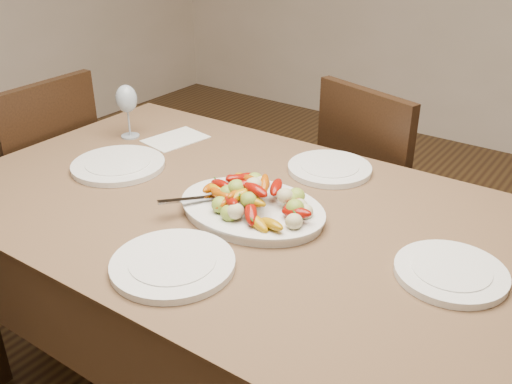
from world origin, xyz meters
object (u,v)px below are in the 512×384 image
at_px(plate_left, 118,165).
at_px(wine_glass, 128,110).
at_px(chair_left, 31,189).
at_px(dining_table, 256,320).
at_px(plate_right, 451,273).
at_px(serving_platter, 252,211).
at_px(plate_near, 173,264).
at_px(plate_far, 330,169).
at_px(chair_far, 390,197).

bearing_deg(plate_left, wine_glass, 129.05).
relative_size(chair_left, plate_left, 3.20).
xyz_separation_m(dining_table, wine_glass, (-0.70, 0.19, 0.48)).
height_order(chair_left, plate_right, chair_left).
bearing_deg(dining_table, serving_platter, -93.25).
bearing_deg(plate_left, plate_near, -30.18).
distance_m(plate_near, wine_glass, 0.88).
bearing_deg(dining_table, plate_far, 84.53).
relative_size(serving_platter, plate_far, 1.55).
distance_m(chair_far, plate_near, 1.19).
distance_m(chair_left, plate_near, 1.24).
xyz_separation_m(chair_left, plate_right, (1.69, -0.01, 0.29)).
xyz_separation_m(chair_far, wine_glass, (-0.76, -0.63, 0.39)).
height_order(chair_far, plate_left, chair_far).
bearing_deg(dining_table, plate_right, 1.78).
relative_size(serving_platter, plate_near, 1.40).
relative_size(dining_table, serving_platter, 4.47).
bearing_deg(plate_right, plate_far, 146.37).
height_order(serving_platter, plate_right, serving_platter).
bearing_deg(chair_left, plate_right, 87.52).
distance_m(serving_platter, plate_left, 0.53).
bearing_deg(plate_left, dining_table, 2.56).
distance_m(chair_far, plate_right, 0.98).
bearing_deg(wine_glass, chair_left, -160.91).
xyz_separation_m(serving_platter, plate_right, (0.54, 0.03, -0.00)).
height_order(chair_left, plate_left, chair_left).
height_order(plate_left, plate_far, same).
relative_size(plate_left, plate_near, 1.01).
xyz_separation_m(plate_left, plate_near, (0.53, -0.31, 0.00)).
xyz_separation_m(dining_table, chair_far, (0.06, 0.82, 0.10)).
distance_m(plate_left, plate_far, 0.68).
bearing_deg(serving_platter, plate_far, 84.64).
relative_size(chair_left, serving_platter, 2.31).
height_order(plate_near, wine_glass, wine_glass).
distance_m(chair_far, plate_left, 1.07).
bearing_deg(wine_glass, plate_right, -7.82).
relative_size(chair_left, plate_far, 3.59).
distance_m(serving_platter, plate_right, 0.54).
height_order(dining_table, plate_left, plate_left).
bearing_deg(chair_left, wine_glass, 107.03).
relative_size(plate_right, plate_near, 0.87).
relative_size(serving_platter, wine_glass, 2.01).
height_order(chair_far, plate_far, chair_far).
relative_size(dining_table, plate_left, 6.20).
height_order(dining_table, chair_far, chair_far).
height_order(dining_table, wine_glass, wine_glass).
distance_m(chair_left, plate_left, 0.69).
relative_size(plate_right, wine_glass, 1.25).
distance_m(chair_left, serving_platter, 1.19).
xyz_separation_m(plate_right, plate_far, (-0.50, 0.34, 0.00)).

